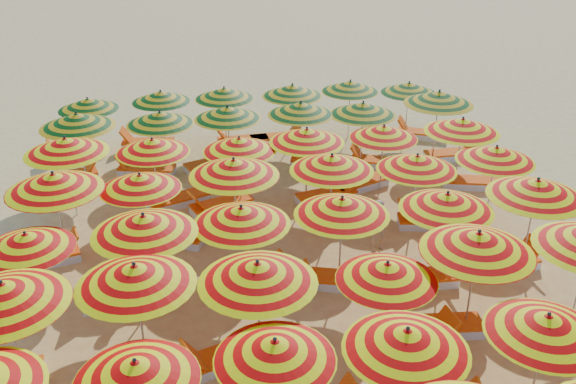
# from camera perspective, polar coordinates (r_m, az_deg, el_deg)

# --- Properties ---
(ground) EXTENTS (120.00, 120.00, 0.00)m
(ground) POSITION_cam_1_polar(r_m,az_deg,el_deg) (15.29, 0.29, -6.20)
(ground) COLOR #ECCB69
(ground) RESTS_ON ground
(umbrella_7) EXTENTS (2.14, 2.14, 2.00)m
(umbrella_7) POSITION_cam_1_polar(r_m,az_deg,el_deg) (9.95, -13.37, -15.23)
(umbrella_7) COLOR silver
(umbrella_7) RESTS_ON ground
(umbrella_8) EXTENTS (2.17, 2.17, 2.03)m
(umbrella_8) POSITION_cam_1_polar(r_m,az_deg,el_deg) (10.01, -1.17, -13.86)
(umbrella_8) COLOR silver
(umbrella_8) RESTS_ON ground
(umbrella_9) EXTENTS (2.51, 2.51, 2.12)m
(umbrella_9) POSITION_cam_1_polar(r_m,az_deg,el_deg) (10.23, 10.51, -12.79)
(umbrella_9) COLOR silver
(umbrella_9) RESTS_ON ground
(umbrella_10) EXTENTS (2.10, 2.10, 2.07)m
(umbrella_10) POSITION_cam_1_polar(r_m,az_deg,el_deg) (11.20, 22.02, -10.90)
(umbrella_10) COLOR silver
(umbrella_10) RESTS_ON ground
(umbrella_12) EXTENTS (2.57, 2.57, 2.30)m
(umbrella_12) POSITION_cam_1_polar(r_m,az_deg,el_deg) (11.73, -23.99, -8.27)
(umbrella_12) COLOR silver
(umbrella_12) RESTS_ON ground
(umbrella_13) EXTENTS (2.29, 2.29, 2.26)m
(umbrella_13) POSITION_cam_1_polar(r_m,az_deg,el_deg) (11.56, -13.43, -7.21)
(umbrella_13) COLOR silver
(umbrella_13) RESTS_ON ground
(umbrella_14) EXTENTS (2.72, 2.72, 2.27)m
(umbrella_14) POSITION_cam_1_polar(r_m,az_deg,el_deg) (11.31, -2.72, -7.18)
(umbrella_14) COLOR silver
(umbrella_14) RESTS_ON ground
(umbrella_15) EXTENTS (2.45, 2.45, 2.01)m
(umbrella_15) POSITION_cam_1_polar(r_m,az_deg,el_deg) (11.88, 8.80, -7.02)
(umbrella_15) COLOR silver
(umbrella_15) RESTS_ON ground
(umbrella_16) EXTENTS (2.66, 2.66, 2.32)m
(umbrella_16) POSITION_cam_1_polar(r_m,az_deg,el_deg) (12.60, 16.53, -4.30)
(umbrella_16) COLOR silver
(umbrella_16) RESTS_ON ground
(umbrella_18) EXTENTS (2.20, 2.20, 1.99)m
(umbrella_18) POSITION_cam_1_polar(r_m,az_deg,el_deg) (13.69, -22.24, -4.09)
(umbrella_18) COLOR silver
(umbrella_18) RESTS_ON ground
(umbrella_19) EXTENTS (2.66, 2.66, 2.27)m
(umbrella_19) POSITION_cam_1_polar(r_m,az_deg,el_deg) (13.08, -12.69, -2.83)
(umbrella_19) COLOR silver
(umbrella_19) RESTS_ON ground
(umbrella_20) EXTENTS (2.54, 2.54, 2.18)m
(umbrella_20) POSITION_cam_1_polar(r_m,az_deg,el_deg) (13.28, -4.17, -2.12)
(umbrella_20) COLOR silver
(umbrella_20) RESTS_ON ground
(umbrella_21) EXTENTS (2.70, 2.70, 2.19)m
(umbrella_21) POSITION_cam_1_polar(r_m,az_deg,el_deg) (13.64, 4.82, -1.30)
(umbrella_21) COLOR silver
(umbrella_21) RESTS_ON ground
(umbrella_22) EXTENTS (2.31, 2.31, 2.18)m
(umbrella_22) POSITION_cam_1_polar(r_m,az_deg,el_deg) (14.22, 13.95, -0.84)
(umbrella_22) COLOR silver
(umbrella_22) RESTS_ON ground
(umbrella_23) EXTENTS (2.21, 2.21, 2.30)m
(umbrella_23) POSITION_cam_1_polar(r_m,az_deg,el_deg) (15.18, 21.24, 0.30)
(umbrella_23) COLOR silver
(umbrella_23) RESTS_ON ground
(umbrella_24) EXTENTS (2.85, 2.85, 2.33)m
(umbrella_24) POSITION_cam_1_polar(r_m,az_deg,el_deg) (15.29, -20.09, 0.83)
(umbrella_24) COLOR silver
(umbrella_24) RESTS_ON ground
(umbrella_25) EXTENTS (2.49, 2.49, 2.04)m
(umbrella_25) POSITION_cam_1_polar(r_m,az_deg,el_deg) (15.35, -13.01, 0.89)
(umbrella_25) COLOR silver
(umbrella_25) RESTS_ON ground
(umbrella_26) EXTENTS (2.65, 2.65, 2.31)m
(umbrella_26) POSITION_cam_1_polar(r_m,az_deg,el_deg) (15.17, -4.84, 2.17)
(umbrella_26) COLOR silver
(umbrella_26) RESTS_ON ground
(umbrella_27) EXTENTS (2.46, 2.46, 2.20)m
(umbrella_27) POSITION_cam_1_polar(r_m,az_deg,el_deg) (15.64, 3.92, 2.59)
(umbrella_27) COLOR silver
(umbrella_27) RESTS_ON ground
(umbrella_28) EXTENTS (2.39, 2.39, 2.12)m
(umbrella_28) POSITION_cam_1_polar(r_m,az_deg,el_deg) (16.12, 11.40, 2.58)
(umbrella_28) COLOR silver
(umbrella_28) RESTS_ON ground
(umbrella_29) EXTENTS (2.02, 2.02, 2.13)m
(umbrella_29) POSITION_cam_1_polar(r_m,az_deg,el_deg) (17.10, 17.99, 3.23)
(umbrella_29) COLOR silver
(umbrella_29) RESTS_ON ground
(umbrella_30) EXTENTS (2.29, 2.29, 2.28)m
(umbrella_30) POSITION_cam_1_polar(r_m,az_deg,el_deg) (17.39, -19.16, 3.91)
(umbrella_30) COLOR silver
(umbrella_30) RESTS_ON ground
(umbrella_31) EXTENTS (2.37, 2.37, 2.08)m
(umbrella_31) POSITION_cam_1_polar(r_m,az_deg,el_deg) (17.26, -11.96, 4.03)
(umbrella_31) COLOR silver
(umbrella_31) RESTS_ON ground
(umbrella_32) EXTENTS (2.55, 2.55, 2.08)m
(umbrella_32) POSITION_cam_1_polar(r_m,az_deg,el_deg) (17.00, -4.36, 4.22)
(umbrella_32) COLOR silver
(umbrella_32) RESTS_ON ground
(umbrella_33) EXTENTS (2.72, 2.72, 2.18)m
(umbrella_33) POSITION_cam_1_polar(r_m,az_deg,el_deg) (17.33, 1.69, 5.02)
(umbrella_33) COLOR silver
(umbrella_33) RESTS_ON ground
(umbrella_34) EXTENTS (2.48, 2.48, 2.03)m
(umbrella_34) POSITION_cam_1_polar(r_m,az_deg,el_deg) (18.11, 8.51, 5.28)
(umbrella_34) COLOR silver
(umbrella_34) RESTS_ON ground
(umbrella_35) EXTENTS (2.71, 2.71, 2.22)m
(umbrella_35) POSITION_cam_1_polar(r_m,az_deg,el_deg) (18.57, 15.24, 5.72)
(umbrella_35) COLOR silver
(umbrella_35) RESTS_ON ground
(umbrella_36) EXTENTS (2.66, 2.66, 2.26)m
(umbrella_36) POSITION_cam_1_polar(r_m,az_deg,el_deg) (19.17, -18.25, 6.07)
(umbrella_36) COLOR silver
(umbrella_36) RESTS_ON ground
(umbrella_37) EXTENTS (2.10, 2.10, 2.12)m
(umbrella_37) POSITION_cam_1_polar(r_m,az_deg,el_deg) (19.13, -11.31, 6.46)
(umbrella_37) COLOR silver
(umbrella_37) RESTS_ON ground
(umbrella_38) EXTENTS (2.61, 2.61, 2.12)m
(umbrella_38) POSITION_cam_1_polar(r_m,az_deg,el_deg) (19.26, -5.39, 7.02)
(umbrella_38) COLOR silver
(umbrella_38) RESTS_ON ground
(umbrella_39) EXTENTS (2.55, 2.55, 2.15)m
(umbrella_39) POSITION_cam_1_polar(r_m,az_deg,el_deg) (19.47, 1.16, 7.42)
(umbrella_39) COLOR silver
(umbrella_39) RESTS_ON ground
(umbrella_40) EXTENTS (2.21, 2.21, 2.14)m
(umbrella_40) POSITION_cam_1_polar(r_m,az_deg,el_deg) (19.59, 6.68, 7.36)
(umbrella_40) COLOR silver
(umbrella_40) RESTS_ON ground
(umbrella_41) EXTENTS (2.70, 2.70, 2.29)m
(umbrella_41) POSITION_cam_1_polar(r_m,az_deg,el_deg) (20.59, 13.27, 8.17)
(umbrella_41) COLOR silver
(umbrella_41) RESTS_ON ground
(umbrella_42) EXTENTS (2.09, 2.09, 1.99)m
(umbrella_42) POSITION_cam_1_polar(r_m,az_deg,el_deg) (21.25, -17.36, 7.47)
(umbrella_42) COLOR silver
(umbrella_42) RESTS_ON ground
(umbrella_43) EXTENTS (2.32, 2.32, 2.01)m
(umbrella_43) POSITION_cam_1_polar(r_m,az_deg,el_deg) (21.36, -11.24, 8.32)
(umbrella_43) COLOR silver
(umbrella_43) RESTS_ON ground
(umbrella_44) EXTENTS (2.44, 2.44, 2.06)m
(umbrella_44) POSITION_cam_1_polar(r_m,az_deg,el_deg) (21.24, -5.69, 8.72)
(umbrella_44) COLOR silver
(umbrella_44) RESTS_ON ground
(umbrella_45) EXTENTS (2.46, 2.46, 2.12)m
(umbrella_45) POSITION_cam_1_polar(r_m,az_deg,el_deg) (21.25, 0.39, 9.01)
(umbrella_45) COLOR silver
(umbrella_45) RESTS_ON ground
(umbrella_46) EXTENTS (2.06, 2.06, 2.05)m
(umbrella_46) POSITION_cam_1_polar(r_m,az_deg,el_deg) (22.00, 5.55, 9.34)
(umbrella_46) COLOR silver
(umbrella_46) RESTS_ON ground
(umbrella_47) EXTENTS (2.44, 2.44, 2.00)m
(umbrella_47) POSITION_cam_1_polar(r_m,az_deg,el_deg) (22.25, 10.70, 9.09)
(umbrella_47) COLOR silver
(umbrella_47) RESTS_ON ground
(lounger_10) EXTENTS (1.83, 1.11, 0.69)m
(lounger_10) POSITION_cam_1_polar(r_m,az_deg,el_deg) (12.44, -5.37, -14.35)
(lounger_10) COLOR white
(lounger_10) RESTS_ON ground
(lounger_11) EXTENTS (1.80, 0.83, 0.69)m
(lounger_11) POSITION_cam_1_polar(r_m,az_deg,el_deg) (12.90, 11.09, -13.07)
(lounger_11) COLOR white
(lounger_11) RESTS_ON ground
(lounger_12) EXTENTS (1.77, 0.72, 0.69)m
(lounger_12) POSITION_cam_1_polar(r_m,az_deg,el_deg) (13.41, 13.13, -11.55)
(lounger_12) COLOR white
(lounger_12) RESTS_ON ground
(lounger_13) EXTENTS (1.77, 0.69, 0.69)m
(lounger_13) POSITION_cam_1_polar(r_m,az_deg,el_deg) (14.18, -14.37, -9.35)
(lounger_13) COLOR white
(lounger_13) RESTS_ON ground
(lounger_14) EXTENTS (1.76, 0.66, 0.69)m
(lounger_14) POSITION_cam_1_polar(r_m,az_deg,el_deg) (14.08, -1.40, -8.69)
(lounger_14) COLOR white
(lounger_14) RESTS_ON ground
(lounger_15) EXTENTS (1.83, 1.05, 0.69)m
(lounger_15) POSITION_cam_1_polar(r_m,az_deg,el_deg) (14.46, 2.20, -7.64)
(lounger_15) COLOR white
(lounger_15) RESTS_ON ground
(lounger_16) EXTENTS (1.74, 0.62, 0.69)m
(lounger_16) POSITION_cam_1_polar(r_m,az_deg,el_deg) (14.74, 11.73, -7.52)
(lounger_16) COLOR white
(lounger_16) RESTS_ON ground
(lounger_17) EXTENTS (1.81, 0.88, 0.69)m
(lounger_17) POSITION_cam_1_polar(r_m,az_deg,el_deg) (15.74, 18.70, -6.09)
(lounger_17) COLOR white
(lounger_17) RESTS_ON ground
(lounger_18) EXTENTS (1.82, 1.03, 0.69)m
(lounger_18) POSITION_cam_1_polar(r_m,az_deg,el_deg) (16.18, -20.85, -5.52)
(lounger_18) COLOR white
(lounger_18) RESTS_ON ground
(lounger_19) EXTENTS (1.82, 1.17, 0.69)m
(lounger_19) POSITION_cam_1_polar(r_m,az_deg,el_deg) (16.22, -10.30, -3.97)
(lounger_19) COLOR white
(lounger_19) RESTS_ON ground
(lounger_20) EXTENTS (1.80, 0.84, 0.69)m
(lounger_20) POSITION_cam_1_polar(r_m,az_deg,el_deg) (16.69, 5.29, -2.67)
(lounger_20) COLOR white
(lounger_20) RESTS_ON ground
(lounger_21) EXTENTS (1.81, 0.88, 0.69)m
(lounger_21) POSITION_cam_1_polar(r_m,az_deg,el_deg) (17.06, 12.44, -2.55)
(lounger_21) COLOR white
(lounger_21) RESTS_ON ground
(lounger_22) EXTENTS (1.82, 1.20, 0.69)m
(lounger_22) POSITION_cam_1_polar(r_m,az_deg,el_deg) (17.98, -9.85, -0.71)
(lounger_22) COLOR white
(lounger_22) RESTS_ON ground
(lounger_23) EXTENTS (1.82, 1.17, 0.69)m
(lounger_23) POSITION_cam_1_polar(r_m,az_deg,el_deg) (17.54, -6.06, -1.19)
(lounger_23) COLOR white
(lounger_23) RESTS_ON ground
(lounger_24) EXTENTS (1.82, 0.97, 0.69)m
(lounger_24) POSITION_cam_1_polar(r_m,az_deg,el_deg) (18.02, 3.58, -0.29)
(lounger_24) COLOR white
(lounger_24) RESTS_ON ground
(lounger_25) EXTENTS (1.82, 1.21, 0.69)m
(lounger_25) POSITION_cam_1_polar(r_m,az_deg,el_deg) (18.73, 6.31, 0.69)
(lounger_25) COLOR white
(lounger_25) RESTS_ON ground
(lounger_26) EXTENTS (1.82, 0.99, 0.69)m
(lounger_26) POSITION_cam_1_polar(r_m,az_deg,el_deg) (19.48, 15.94, 0.84)
(lounger_26) COLOR white
(lounger_26) RESTS_ON ground
(lounger_27) EXTENTS (1.83, 1.05, 0.69)m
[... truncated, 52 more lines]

